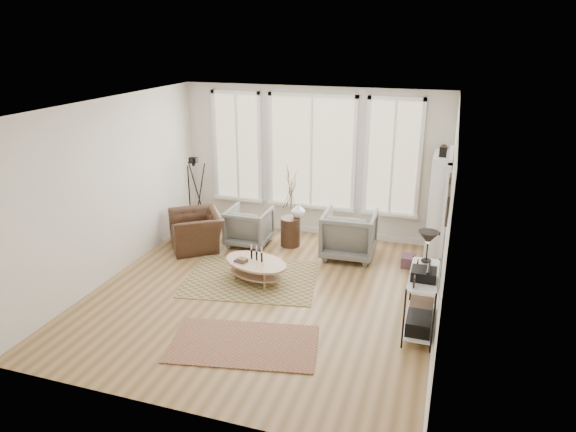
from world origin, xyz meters
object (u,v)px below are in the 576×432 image
(accent_chair, at_px, (196,230))
(coffee_table, at_px, (255,266))
(armchair_left, at_px, (249,226))
(armchair_right, at_px, (349,234))
(bookcase, at_px, (438,207))
(side_table, at_px, (290,208))
(low_shelf, at_px, (422,296))

(accent_chair, bearing_deg, coffee_table, 21.25)
(armchair_left, xyz_separation_m, armchair_right, (1.92, 0.03, 0.07))
(armchair_right, bearing_deg, coffee_table, 47.24)
(coffee_table, xyz_separation_m, accent_chair, (-1.57, 0.98, 0.06))
(bookcase, distance_m, coffee_table, 3.36)
(coffee_table, height_order, side_table, side_table)
(low_shelf, height_order, coffee_table, low_shelf)
(coffee_table, bearing_deg, armchair_left, 115.53)
(armchair_right, bearing_deg, accent_chair, 7.27)
(coffee_table, distance_m, accent_chair, 1.85)
(bookcase, relative_size, armchair_left, 2.59)
(low_shelf, xyz_separation_m, accent_chair, (-4.23, 1.63, -0.18))
(bookcase, relative_size, armchair_right, 2.18)
(bookcase, distance_m, armchair_left, 3.47)
(low_shelf, relative_size, accent_chair, 1.27)
(coffee_table, distance_m, armchair_left, 1.57)
(low_shelf, xyz_separation_m, armchair_right, (-1.41, 2.09, -0.08))
(coffee_table, xyz_separation_m, armchair_right, (1.24, 1.45, 0.15))
(accent_chair, bearing_deg, side_table, 73.43)
(armchair_left, xyz_separation_m, side_table, (0.77, 0.18, 0.38))
(armchair_left, bearing_deg, low_shelf, 148.13)
(bookcase, xyz_separation_m, side_table, (-2.62, -0.28, -0.21))
(bookcase, xyz_separation_m, armchair_left, (-3.39, -0.46, -0.59))
(armchair_right, bearing_deg, armchair_left, -1.10)
(low_shelf, bearing_deg, bookcase, 88.72)
(accent_chair, bearing_deg, bookcase, 65.05)
(bookcase, bearing_deg, low_shelf, -91.28)
(low_shelf, distance_m, armchair_left, 3.92)
(armchair_right, xyz_separation_m, accent_chair, (-2.81, -0.46, -0.10))
(armchair_right, distance_m, side_table, 1.20)
(low_shelf, bearing_deg, accent_chair, 158.89)
(armchair_right, bearing_deg, side_table, -9.31)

